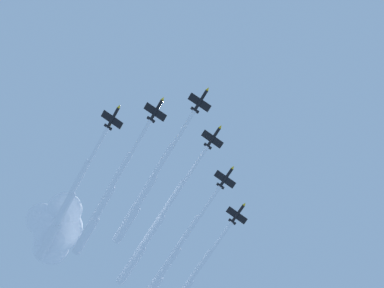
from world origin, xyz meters
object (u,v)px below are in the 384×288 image
at_px(jet_port_inner, 150,235).
at_px(jet_starboard_inner, 102,206).
at_px(jet_lead, 143,195).
at_px(jet_starboard_mid, 63,212).
at_px(jet_port_mid, 167,266).

xyz_separation_m(jet_port_inner, jet_starboard_inner, (6.53, -22.07, -3.82)).
relative_size(jet_lead, jet_starboard_mid, 0.98).
bearing_deg(jet_port_inner, jet_port_mid, 127.37).
relative_size(jet_port_mid, jet_starboard_mid, 1.04).
height_order(jet_starboard_inner, jet_starboard_mid, jet_starboard_mid).
height_order(jet_lead, jet_starboard_mid, jet_starboard_mid).
distance_m(jet_lead, jet_port_inner, 19.70).
distance_m(jet_lead, jet_port_mid, 32.87).
xyz_separation_m(jet_starboard_inner, jet_starboard_mid, (-9.15, -12.37, 1.02)).
bearing_deg(jet_starboard_mid, jet_lead, 51.74).
bearing_deg(jet_port_inner, jet_lead, -29.78).
relative_size(jet_port_inner, jet_port_mid, 1.06).
bearing_deg(jet_starboard_mid, jet_port_mid, 97.38).
height_order(jet_lead, jet_starboard_inner, jet_lead).
bearing_deg(jet_starboard_inner, jet_lead, 50.07).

